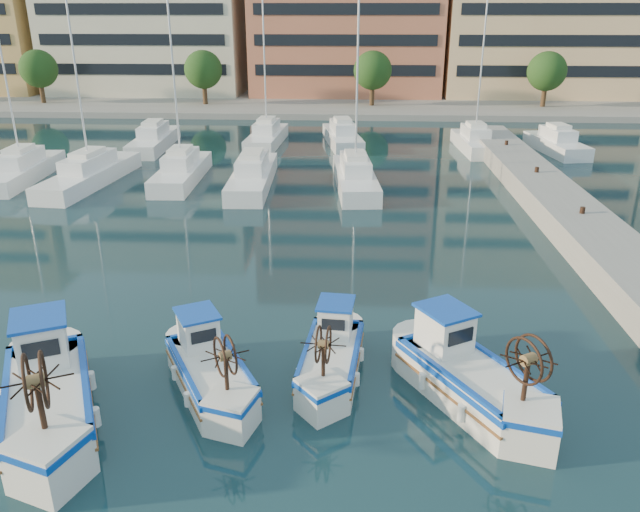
{
  "coord_description": "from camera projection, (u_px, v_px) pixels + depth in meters",
  "views": [
    {
      "loc": [
        2.19,
        -14.67,
        10.13
      ],
      "look_at": [
        1.0,
        7.09,
        1.5
      ],
      "focal_mm": 35.0,
      "sensor_mm": 36.0,
      "label": 1
    }
  ],
  "objects": [
    {
      "name": "fishing_boat_a",
      "position": [
        47.0,
        392.0,
        16.17
      ],
      "size": [
        4.0,
        5.31,
        3.2
      ],
      "rotation": [
        0.0,
        0.0,
        0.45
      ],
      "color": "white",
      "rests_on": "ground"
    },
    {
      "name": "waterfront",
      "position": [
        417.0,
        1.0,
        73.29
      ],
      "size": [
        180.0,
        40.0,
        25.6
      ],
      "color": "gray",
      "rests_on": "ground"
    },
    {
      "name": "fishing_boat_b",
      "position": [
        209.0,
        368.0,
        17.62
      ],
      "size": [
        3.34,
        4.23,
        2.56
      ],
      "rotation": [
        0.0,
        0.0,
        0.5
      ],
      "color": "white",
      "rests_on": "ground"
    },
    {
      "name": "yacht_marina",
      "position": [
        267.0,
        157.0,
        43.51
      ],
      "size": [
        39.41,
        22.59,
        11.5
      ],
      "color": "white",
      "rests_on": "ground"
    },
    {
      "name": "quay",
      "position": [
        632.0,
        275.0,
        24.01
      ],
      "size": [
        3.0,
        60.0,
        1.2
      ],
      "primitive_type": "cube",
      "color": "gray",
      "rests_on": "ground"
    },
    {
      "name": "fishing_boat_c",
      "position": [
        331.0,
        354.0,
        18.37
      ],
      "size": [
        1.96,
        4.02,
        2.46
      ],
      "rotation": [
        0.0,
        0.0,
        -0.1
      ],
      "color": "white",
      "rests_on": "ground"
    },
    {
      "name": "ground",
      "position": [
        271.0,
        398.0,
        17.46
      ],
      "size": [
        300.0,
        300.0,
        0.0
      ],
      "primitive_type": "plane",
      "color": "#1A3E44",
      "rests_on": "ground"
    },
    {
      "name": "fishing_boat_d",
      "position": [
        467.0,
        374.0,
        17.13
      ],
      "size": [
        3.96,
        4.85,
        2.95
      ],
      "rotation": [
        0.0,
        0.0,
        0.54
      ],
      "color": "white",
      "rests_on": "ground"
    }
  ]
}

